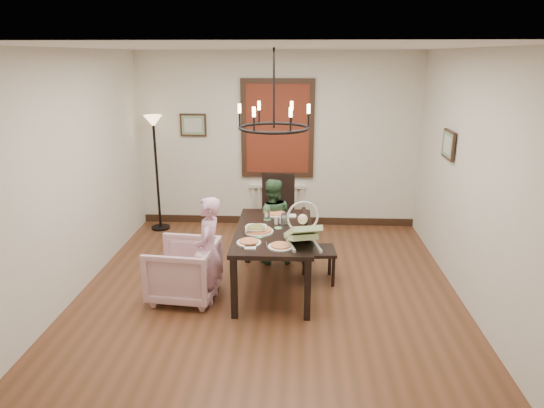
# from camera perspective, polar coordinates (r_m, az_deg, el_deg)

# --- Properties ---
(room_shell) EXTENTS (4.51, 5.00, 2.81)m
(room_shell) POSITION_cam_1_polar(r_m,az_deg,el_deg) (5.75, -0.26, 3.83)
(room_shell) COLOR brown
(room_shell) RESTS_ON ground
(dining_table) EXTENTS (0.91, 1.61, 0.75)m
(dining_table) POSITION_cam_1_polar(r_m,az_deg,el_deg) (5.75, 0.21, -3.82)
(dining_table) COLOR black
(dining_table) RESTS_ON room_shell
(chair_far) EXTENTS (0.52, 0.52, 1.09)m
(chair_far) POSITION_cam_1_polar(r_m,az_deg,el_deg) (6.98, 0.49, -1.01)
(chair_far) COLOR black
(chair_far) RESTS_ON room_shell
(chair_right) EXTENTS (0.43, 0.43, 0.91)m
(chair_right) POSITION_cam_1_polar(r_m,az_deg,el_deg) (6.03, 5.54, -5.01)
(chair_right) COLOR black
(chair_right) RESTS_ON room_shell
(armchair) EXTENTS (0.82, 0.80, 0.68)m
(armchair) POSITION_cam_1_polar(r_m,az_deg,el_deg) (5.74, -10.38, -7.70)
(armchair) COLOR #C999B0
(armchair) RESTS_ON room_shell
(elderly_woman) EXTENTS (0.25, 0.38, 1.03)m
(elderly_woman) POSITION_cam_1_polar(r_m,az_deg,el_deg) (5.55, -7.41, -6.47)
(elderly_woman) COLOR #D797B6
(elderly_woman) RESTS_ON room_shell
(seated_man) EXTENTS (0.51, 0.42, 0.97)m
(seated_man) POSITION_cam_1_polar(r_m,az_deg,el_deg) (6.54, -0.05, -2.87)
(seated_man) COLOR #335735
(seated_man) RESTS_ON room_shell
(baby_bouncer) EXTENTS (0.49, 0.59, 0.33)m
(baby_bouncer) POSITION_cam_1_polar(r_m,az_deg,el_deg) (5.23, 3.62, -3.11)
(baby_bouncer) COLOR #C1E49D
(baby_bouncer) RESTS_ON dining_table
(salad_bowl) EXTENTS (0.31, 0.31, 0.08)m
(salad_bowl) POSITION_cam_1_polar(r_m,az_deg,el_deg) (5.64, -1.88, -2.95)
(salad_bowl) COLOR white
(salad_bowl) RESTS_ON dining_table
(pizza_platter) EXTENTS (0.33, 0.33, 0.04)m
(pizza_platter) POSITION_cam_1_polar(r_m,az_deg,el_deg) (5.63, -1.53, -3.16)
(pizza_platter) COLOR tan
(pizza_platter) RESTS_ON dining_table
(drinking_glass) EXTENTS (0.07, 0.07, 0.14)m
(drinking_glass) POSITION_cam_1_polar(r_m,az_deg,el_deg) (5.83, 1.40, -1.90)
(drinking_glass) COLOR silver
(drinking_glass) RESTS_ON dining_table
(window_blinds) EXTENTS (1.00, 0.03, 1.40)m
(window_blinds) POSITION_cam_1_polar(r_m,az_deg,el_deg) (7.76, 0.65, 8.83)
(window_blinds) COLOR maroon
(window_blinds) RESTS_ON room_shell
(radiator) EXTENTS (0.92, 0.12, 0.62)m
(radiator) POSITION_cam_1_polar(r_m,az_deg,el_deg) (8.06, 0.63, 0.02)
(radiator) COLOR silver
(radiator) RESTS_ON room_shell
(picture_back) EXTENTS (0.42, 0.03, 0.36)m
(picture_back) POSITION_cam_1_polar(r_m,az_deg,el_deg) (7.94, -9.25, 9.16)
(picture_back) COLOR black
(picture_back) RESTS_ON room_shell
(picture_right) EXTENTS (0.03, 0.42, 0.36)m
(picture_right) POSITION_cam_1_polar(r_m,az_deg,el_deg) (6.49, 20.06, 6.59)
(picture_right) COLOR black
(picture_right) RESTS_ON room_shell
(floor_lamp) EXTENTS (0.30, 0.30, 1.80)m
(floor_lamp) POSITION_cam_1_polar(r_m,az_deg,el_deg) (7.91, -13.38, 3.34)
(floor_lamp) COLOR black
(floor_lamp) RESTS_ON room_shell
(chandelier) EXTENTS (0.80, 0.80, 0.04)m
(chandelier) POSITION_cam_1_polar(r_m,az_deg,el_deg) (5.43, 0.22, 8.96)
(chandelier) COLOR black
(chandelier) RESTS_ON room_shell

